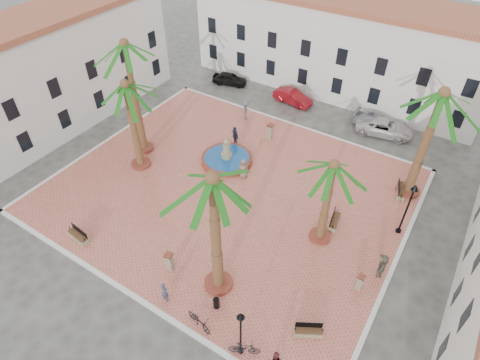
{
  "coord_description": "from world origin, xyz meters",
  "views": [
    {
      "loc": [
        13.08,
        -18.98,
        21.41
      ],
      "look_at": [
        1.0,
        0.0,
        1.6
      ],
      "focal_mm": 30.0,
      "sensor_mm": 36.0,
      "label": 1
    }
  ],
  "objects_px": {
    "palm_sw": "(127,95)",
    "bicycle_b": "(244,348)",
    "cyclist_a": "(165,292)",
    "car_black": "(230,79)",
    "bollard_se": "(170,261)",
    "car_silver": "(378,124)",
    "bench_s": "(78,236)",
    "bicycle_a": "(199,321)",
    "car_red": "(293,97)",
    "bench_e": "(334,221)",
    "fountain": "(227,158)",
    "bollard_n": "(270,132)",
    "palm_s": "(213,193)",
    "lamppost_s": "(241,326)",
    "litter_bin": "(216,303)",
    "pedestrian_fountain_b": "(235,136)",
    "pedestrian_fountain_a": "(243,169)",
    "palm_ne": "(439,106)",
    "pedestrian_east": "(382,265)",
    "car_white": "(385,127)",
    "lamppost_e": "(410,201)",
    "palm_e": "(332,175)",
    "pedestrian_north": "(246,110)",
    "palm_nw": "(127,56)",
    "bench_se": "(308,331)",
    "bench_ne": "(400,191)",
    "bollard_e": "(360,282)"
  },
  "relations": [
    {
      "from": "palm_sw",
      "to": "bicycle_b",
      "type": "distance_m",
      "value": 19.17
    },
    {
      "from": "cyclist_a",
      "to": "car_black",
      "type": "bearing_deg",
      "value": -54.66
    },
    {
      "from": "bollard_se",
      "to": "car_silver",
      "type": "bearing_deg",
      "value": 74.99
    },
    {
      "from": "bench_s",
      "to": "bicycle_a",
      "type": "xyz_separation_m",
      "value": [
        10.82,
        -0.67,
        0.22
      ]
    },
    {
      "from": "car_red",
      "to": "bicycle_a",
      "type": "bearing_deg",
      "value": -157.51
    },
    {
      "from": "bench_e",
      "to": "fountain",
      "type": "bearing_deg",
      "value": 70.37
    },
    {
      "from": "bench_e",
      "to": "bollard_n",
      "type": "bearing_deg",
      "value": 43.9
    },
    {
      "from": "fountain",
      "to": "cyclist_a",
      "type": "relative_size",
      "value": 2.71
    },
    {
      "from": "palm_s",
      "to": "lamppost_s",
      "type": "relative_size",
      "value": 2.37
    },
    {
      "from": "litter_bin",
      "to": "pedestrian_fountain_b",
      "type": "height_order",
      "value": "pedestrian_fountain_b"
    },
    {
      "from": "bench_s",
      "to": "pedestrian_fountain_a",
      "type": "bearing_deg",
      "value": 68.42
    },
    {
      "from": "bench_s",
      "to": "palm_ne",
      "type": "bearing_deg",
      "value": 49.64
    },
    {
      "from": "bollard_se",
      "to": "car_black",
      "type": "xyz_separation_m",
      "value": [
        -10.59,
        22.8,
        -0.23
      ]
    },
    {
      "from": "bicycle_a",
      "to": "pedestrian_east",
      "type": "height_order",
      "value": "pedestrian_east"
    },
    {
      "from": "bicycle_b",
      "to": "car_black",
      "type": "xyz_separation_m",
      "value": [
        -17.5,
        24.97,
        -0.03
      ]
    },
    {
      "from": "palm_sw",
      "to": "car_red",
      "type": "height_order",
      "value": "palm_sw"
    },
    {
      "from": "lamppost_s",
      "to": "bollard_n",
      "type": "distance_m",
      "value": 19.95
    },
    {
      "from": "bollard_se",
      "to": "car_white",
      "type": "bearing_deg",
      "value": 73.18
    },
    {
      "from": "lamppost_e",
      "to": "pedestrian_east",
      "type": "relative_size",
      "value": 2.5
    },
    {
      "from": "palm_s",
      "to": "car_silver",
      "type": "bearing_deg",
      "value": 82.76
    },
    {
      "from": "palm_e",
      "to": "lamppost_s",
      "type": "bearing_deg",
      "value": -91.85
    },
    {
      "from": "bench_s",
      "to": "litter_bin",
      "type": "distance_m",
      "value": 10.98
    },
    {
      "from": "palm_e",
      "to": "bicycle_b",
      "type": "bearing_deg",
      "value": -90.5
    },
    {
      "from": "bollard_n",
      "to": "pedestrian_north",
      "type": "relative_size",
      "value": 0.79
    },
    {
      "from": "bench_s",
      "to": "car_red",
      "type": "distance_m",
      "value": 24.72
    },
    {
      "from": "bench_s",
      "to": "bollard_n",
      "type": "bearing_deg",
      "value": 79.06
    },
    {
      "from": "palm_nw",
      "to": "car_black",
      "type": "height_order",
      "value": "palm_nw"
    },
    {
      "from": "lamppost_e",
      "to": "pedestrian_east",
      "type": "bearing_deg",
      "value": -90.0
    },
    {
      "from": "palm_sw",
      "to": "bollard_se",
      "type": "distance_m",
      "value": 12.65
    },
    {
      "from": "lamppost_e",
      "to": "car_red",
      "type": "relative_size",
      "value": 1.07
    },
    {
      "from": "lamppost_s",
      "to": "car_red",
      "type": "distance_m",
      "value": 26.9
    },
    {
      "from": "palm_ne",
      "to": "bollard_n",
      "type": "relative_size",
      "value": 5.93
    },
    {
      "from": "pedestrian_fountain_a",
      "to": "bicycle_a",
      "type": "bearing_deg",
      "value": -78.83
    },
    {
      "from": "bollard_n",
      "to": "pedestrian_fountain_b",
      "type": "height_order",
      "value": "pedestrian_fountain_b"
    },
    {
      "from": "bench_se",
      "to": "pedestrian_fountain_b",
      "type": "height_order",
      "value": "pedestrian_fountain_b"
    },
    {
      "from": "car_white",
      "to": "palm_e",
      "type": "bearing_deg",
      "value": 169.78
    },
    {
      "from": "bicycle_a",
      "to": "car_white",
      "type": "relative_size",
      "value": 0.36
    },
    {
      "from": "bench_s",
      "to": "pedestrian_fountain_a",
      "type": "distance_m",
      "value": 13.09
    },
    {
      "from": "bollard_se",
      "to": "car_silver",
      "type": "xyz_separation_m",
      "value": [
        6.09,
        22.71,
        -0.18
      ]
    },
    {
      "from": "bench_ne",
      "to": "litter_bin",
      "type": "height_order",
      "value": "bench_ne"
    },
    {
      "from": "lamppost_e",
      "to": "bicycle_b",
      "type": "bearing_deg",
      "value": -108.96
    },
    {
      "from": "fountain",
      "to": "car_silver",
      "type": "relative_size",
      "value": 0.9
    },
    {
      "from": "fountain",
      "to": "palm_sw",
      "type": "xyz_separation_m",
      "value": [
        -5.78,
        -4.26,
        6.29
      ]
    },
    {
      "from": "bench_s",
      "to": "bollard_e",
      "type": "height_order",
      "value": "bollard_e"
    },
    {
      "from": "palm_e",
      "to": "bollard_e",
      "type": "bearing_deg",
      "value": -34.46
    },
    {
      "from": "pedestrian_north",
      "to": "car_red",
      "type": "height_order",
      "value": "pedestrian_north"
    },
    {
      "from": "fountain",
      "to": "bicycle_b",
      "type": "bearing_deg",
      "value": -52.86
    },
    {
      "from": "car_silver",
      "to": "car_black",
      "type": "bearing_deg",
      "value": 93.25
    },
    {
      "from": "palm_ne",
      "to": "bicycle_b",
      "type": "bearing_deg",
      "value": -102.55
    },
    {
      "from": "litter_bin",
      "to": "bicycle_a",
      "type": "height_order",
      "value": "bicycle_a"
    }
  ]
}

